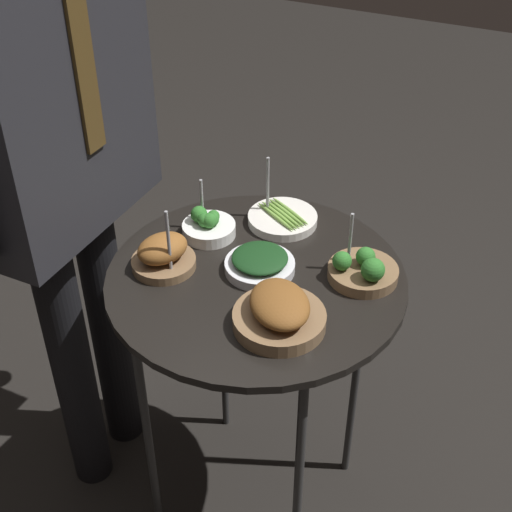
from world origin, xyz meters
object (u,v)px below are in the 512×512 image
Objects in this scene: bowl_spinach_far_rim at (258,262)px; bowl_roast_center at (279,313)px; bowl_broccoli_mid_right at (363,270)px; bowl_asparagus_back_right at (282,218)px; waiter_figure at (49,123)px; bowl_broccoli_front_right at (208,226)px; bowl_roast_front_center at (163,254)px; serving_cart at (256,299)px.

bowl_roast_center reaches higher than bowl_spinach_far_rim.
bowl_broccoli_mid_right is 0.79× the size of bowl_roast_center.
waiter_figure reaches higher than bowl_asparagus_back_right.
bowl_broccoli_front_right is 0.08× the size of waiter_figure.
bowl_roast_front_center reaches higher than bowl_asparagus_back_right.
bowl_spinach_far_rim is 0.18m from bowl_roast_center.
bowl_broccoli_front_right is (0.14, -0.03, -0.01)m from bowl_roast_front_center.
bowl_broccoli_front_right is 0.79× the size of bowl_asparagus_back_right.
bowl_spinach_far_rim is 0.93× the size of bowl_asparagus_back_right.
bowl_broccoli_mid_right is at bearing -25.32° from bowl_roast_center.
bowl_broccoli_mid_right is (0.08, -0.20, 0.09)m from serving_cart.
serving_cart is 4.74× the size of bowl_roast_front_center.
bowl_roast_center is 0.34m from bowl_broccoli_front_right.
bowl_asparagus_back_right is at bearing -31.42° from bowl_roast_front_center.
bowl_broccoli_mid_right is at bearing -72.51° from bowl_spinach_far_rim.
bowl_roast_front_center is 1.10× the size of bowl_broccoli_mid_right.
serving_cart is 0.56m from waiter_figure.
bowl_spinach_far_rim is 0.51m from waiter_figure.
bowl_broccoli_mid_right is 0.26m from bowl_asparagus_back_right.
bowl_roast_center is 0.61m from waiter_figure.
bowl_spinach_far_rim is at bearing -82.49° from waiter_figure.
bowl_asparagus_back_right reaches higher than bowl_broccoli_front_right.
bowl_roast_front_center reaches higher than bowl_spinach_far_rim.
bowl_roast_center is (-0.14, -0.11, 0.01)m from bowl_spinach_far_rim.
serving_cart is 5.15× the size of bowl_spinach_far_rim.
bowl_broccoli_mid_right is 1.17× the size of bowl_broccoli_front_right.
serving_cart is 0.20m from bowl_broccoli_front_right.
bowl_broccoli_mid_right is 0.36m from bowl_broccoli_front_right.
waiter_figure is (-0.06, 0.44, 0.25)m from bowl_spinach_far_rim.
serving_cart is 5.21× the size of bowl_broccoli_mid_right.
bowl_broccoli_front_right is at bearing 66.22° from bowl_spinach_far_rim.
waiter_figure is (0.08, 0.55, 0.24)m from bowl_roast_center.
bowl_broccoli_front_right is at bearing -66.08° from waiter_figure.
bowl_broccoli_mid_right is at bearing -70.26° from bowl_roast_front_center.
waiter_figure is (-0.24, 0.42, 0.26)m from bowl_asparagus_back_right.
waiter_figure is (-0.13, 0.29, 0.25)m from bowl_broccoli_front_right.
waiter_figure reaches higher than bowl_broccoli_mid_right.
serving_cart is at bearing -169.51° from bowl_spinach_far_rim.
bowl_roast_center is at bearing -128.03° from bowl_broccoli_front_right.
bowl_roast_front_center reaches higher than bowl_broccoli_front_right.
bowl_broccoli_front_right is at bearing 61.36° from serving_cart.
bowl_broccoli_mid_right reaches higher than bowl_roast_center.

